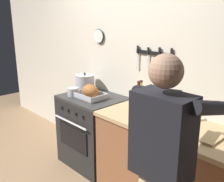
% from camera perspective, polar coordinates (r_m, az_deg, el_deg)
% --- Properties ---
extents(wall_back, '(6.00, 0.13, 2.60)m').
position_cam_1_polar(wall_back, '(3.26, 3.05, 5.99)').
color(wall_back, beige).
rests_on(wall_back, ground).
extents(counter_block, '(2.03, 0.65, 0.90)m').
position_cam_1_polar(counter_block, '(2.63, 17.36, -17.30)').
color(counter_block, brown).
rests_on(counter_block, ground).
extents(stove, '(0.76, 0.67, 0.90)m').
position_cam_1_polar(stove, '(3.44, -4.06, -8.39)').
color(stove, black).
rests_on(stove, ground).
extents(person_cook, '(0.51, 0.63, 1.66)m').
position_cam_1_polar(person_cook, '(1.83, 10.79, -14.53)').
color(person_cook, '#C6B793').
rests_on(person_cook, ground).
extents(roasting_pan, '(0.35, 0.26, 0.17)m').
position_cam_1_polar(roasting_pan, '(3.20, -4.64, -0.25)').
color(roasting_pan, '#B7B7BC').
rests_on(roasting_pan, stove).
extents(stock_pot, '(0.26, 0.26, 0.24)m').
position_cam_1_polar(stock_pot, '(3.54, -5.81, 1.83)').
color(stock_pot, '#B7B7BC').
rests_on(stock_pot, stove).
extents(saucepan, '(0.14, 0.14, 0.10)m').
position_cam_1_polar(saucepan, '(3.32, -8.32, -0.18)').
color(saucepan, '#B7B7BC').
rests_on(saucepan, stove).
extents(cutting_board, '(0.36, 0.24, 0.02)m').
position_cam_1_polar(cutting_board, '(2.37, 18.04, -8.79)').
color(cutting_board, tan).
rests_on(cutting_board, counter_block).
extents(bottle_cooking_oil, '(0.07, 0.07, 0.28)m').
position_cam_1_polar(bottle_cooking_oil, '(2.97, 6.16, -0.77)').
color(bottle_cooking_oil, gold).
rests_on(bottle_cooking_oil, counter_block).
extents(bottle_dish_soap, '(0.06, 0.06, 0.21)m').
position_cam_1_polar(bottle_dish_soap, '(2.59, 15.20, -4.45)').
color(bottle_dish_soap, '#338CCC').
rests_on(bottle_dish_soap, counter_block).
extents(bottle_olive_oil, '(0.06, 0.06, 0.27)m').
position_cam_1_polar(bottle_olive_oil, '(2.65, 12.88, -3.23)').
color(bottle_olive_oil, '#385623').
rests_on(bottle_olive_oil, counter_block).
extents(bottle_wine_red, '(0.07, 0.07, 0.30)m').
position_cam_1_polar(bottle_wine_red, '(2.83, 5.68, -1.35)').
color(bottle_wine_red, '#47141E').
rests_on(bottle_wine_red, counter_block).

